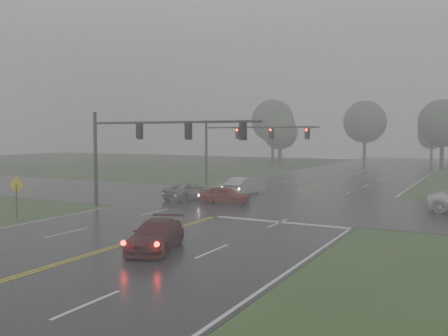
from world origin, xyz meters
The scene contains 16 objects.
ground centered at (0.00, 0.00, 0.00)m, with size 180.00×180.00×0.00m, color #27441D.
main_road centered at (0.00, 20.00, 0.00)m, with size 18.00×160.00×0.02m, color black.
cross_street centered at (0.00, 22.00, 0.00)m, with size 120.00×14.00×0.02m, color black.
stop_bar centered at (4.50, 14.40, 0.00)m, with size 8.50×0.50×0.01m, color beige.
sedan_maroon centered at (2.04, 5.07, 0.00)m, with size 1.88×4.63×1.34m, color #3F0B0E.
sedan_red centered at (-2.16, 19.85, 0.00)m, with size 1.59×3.95×1.35m, color maroon.
sedan_silver centered at (-3.33, 25.70, 0.00)m, with size 1.63×4.66×1.54m, color #A3A5AA.
car_grey centered at (-5.70, 20.70, 0.00)m, with size 2.25×4.89×1.36m, color #595B60.
signal_gantry_near centered at (-5.98, 14.57, 4.91)m, with size 13.52×0.30×6.95m.
signal_gantry_far centered at (-6.47, 30.95, 4.75)m, with size 12.09×0.34×6.76m.
sign_diamond_west centered at (-10.72, 7.93, 1.83)m, with size 1.12×0.25×2.72m.
tree_nw_a centered at (-14.92, 63.43, 5.53)m, with size 5.74×5.74×8.43m.
tree_ne_a centered at (9.37, 67.02, 6.86)m, with size 7.10×7.10×10.43m.
tree_n_mid centered at (-4.45, 78.46, 7.42)m, with size 7.68×7.68×11.28m.
tree_nw_b centered at (-20.40, 73.54, 7.69)m, with size 7.95×7.95×11.68m.
tree_n_far centered at (6.10, 86.72, 4.98)m, with size 5.16×5.16×7.58m.
Camera 1 is at (15.47, -13.50, 5.39)m, focal length 40.00 mm.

